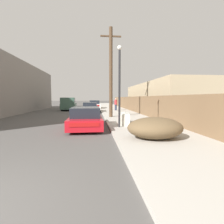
% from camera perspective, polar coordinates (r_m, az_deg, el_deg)
% --- Properties ---
extents(sidewalk_curb, '(4.20, 63.00, 0.12)m').
position_cam_1_polar(sidewalk_curb, '(26.06, 0.74, 0.77)').
color(sidewalk_curb, '#ADA89E').
rests_on(sidewalk_curb, ground).
extents(discarded_fridge, '(0.88, 1.87, 0.74)m').
position_cam_1_polar(discarded_fridge, '(11.27, 3.67, -2.16)').
color(discarded_fridge, silver).
rests_on(discarded_fridge, sidewalk_curb).
extents(parked_sports_car_red, '(1.91, 4.65, 1.26)m').
position_cam_1_polar(parked_sports_car_red, '(10.60, -8.51, -2.08)').
color(parked_sports_car_red, red).
rests_on(parked_sports_car_red, ground).
extents(car_parked_mid, '(1.90, 4.48, 1.27)m').
position_cam_1_polar(car_parked_mid, '(21.87, -7.12, 1.43)').
color(car_parked_mid, gray).
rests_on(car_parked_mid, ground).
extents(car_parked_far, '(1.96, 4.10, 1.40)m').
position_cam_1_polar(car_parked_far, '(29.18, -5.78, 2.33)').
color(car_parked_far, silver).
rests_on(car_parked_far, ground).
extents(pickup_truck, '(2.24, 5.39, 1.86)m').
position_cam_1_polar(pickup_truck, '(26.33, -13.98, 2.56)').
color(pickup_truck, '#385647').
rests_on(pickup_truck, ground).
extents(utility_pole, '(1.80, 0.30, 7.77)m').
position_cam_1_polar(utility_pole, '(15.69, -0.39, 13.08)').
color(utility_pole, '#4C3826').
rests_on(utility_pole, sidewalk_curb).
extents(street_lamp, '(0.26, 0.26, 4.62)m').
position_cam_1_polar(street_lamp, '(10.07, 2.45, 10.29)').
color(street_lamp, '#232326').
rests_on(street_lamp, sidewalk_curb).
extents(brush_pile, '(2.32, 1.81, 0.89)m').
position_cam_1_polar(brush_pile, '(7.49, 13.86, -5.04)').
color(brush_pile, brown).
rests_on(brush_pile, sidewalk_curb).
extents(wooden_fence, '(0.08, 39.11, 1.85)m').
position_cam_1_polar(wooden_fence, '(22.04, 7.08, 2.61)').
color(wooden_fence, brown).
rests_on(wooden_fence, sidewalk_curb).
extents(building_right_house, '(6.00, 17.49, 3.67)m').
position_cam_1_polar(building_right_house, '(23.95, 16.36, 4.49)').
color(building_right_house, tan).
rests_on(building_right_house, ground).
extents(pedestrian, '(0.34, 0.34, 1.65)m').
position_cam_1_polar(pedestrian, '(23.86, 1.24, 2.59)').
color(pedestrian, '#282D42').
rests_on(pedestrian, sidewalk_curb).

